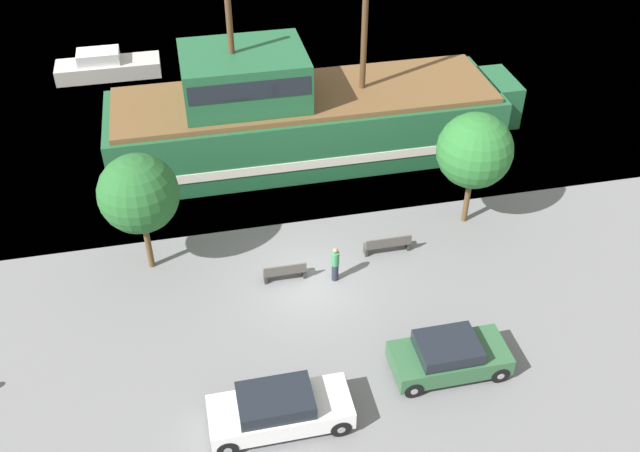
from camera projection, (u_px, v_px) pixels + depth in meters
name	position (u px, v px, depth m)	size (l,w,h in m)	color
ground_plane	(309.00, 283.00, 28.22)	(160.00, 160.00, 0.00)	slate
pirate_ship	(300.00, 117.00, 34.50)	(20.10, 5.53, 9.34)	#1E5633
moored_boat_dockside	(107.00, 66.00, 42.27)	(6.04, 1.96, 1.62)	#B7B2A8
parked_car_curb_front	(449.00, 356.00, 24.29)	(3.99, 1.90, 1.40)	#2D5B38
parked_car_curb_mid	(279.00, 409.00, 22.49)	(4.53, 1.83, 1.46)	white
bench_promenade_east	(388.00, 244.00, 29.43)	(1.94, 0.45, 0.85)	#4C4742
bench_promenade_west	(285.00, 272.00, 28.10)	(1.69, 0.45, 0.85)	#4C4742
pedestrian_walking_near	(335.00, 264.00, 27.91)	(0.32, 0.32, 1.59)	#232838
tree_row_east	(139.00, 194.00, 26.84)	(3.09, 3.09, 5.14)	brown
tree_row_mideast	(475.00, 151.00, 29.25)	(3.17, 3.17, 5.18)	brown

